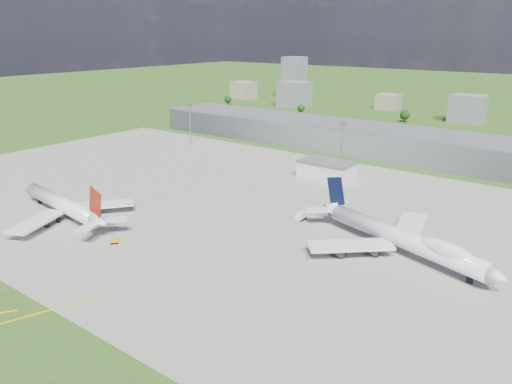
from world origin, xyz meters
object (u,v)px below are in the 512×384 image
Objects in this scene: airliner_red_twin at (64,206)px; tug_yellow at (114,242)px; airliner_blue_quad at (403,239)px; van_white_near at (301,217)px.

airliner_red_twin is 19.16× the size of tug_yellow.
airliner_red_twin is 0.92× the size of airliner_blue_quad.
van_white_near is (-43.40, 6.16, -4.04)m from airliner_blue_quad.
van_white_near reaches higher than tug_yellow.
tug_yellow is at bearing 147.43° from van_white_near.
airliner_red_twin is at bearing -140.14° from airliner_blue_quad.
van_white_near is (75.88, 54.47, -3.51)m from airliner_red_twin.
airliner_blue_quad is 44.02m from van_white_near.
tug_yellow is at bearing -129.71° from airliner_blue_quad.
airliner_blue_quad is 98.19m from tug_yellow.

